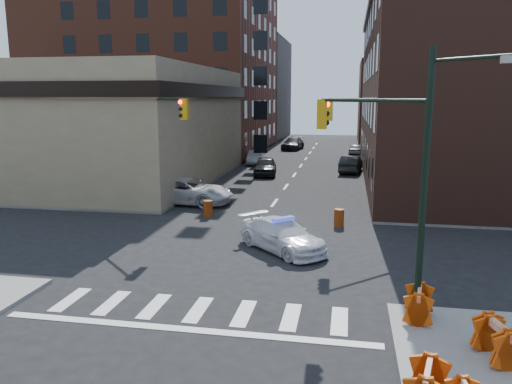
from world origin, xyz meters
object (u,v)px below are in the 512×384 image
at_px(parked_car_enear, 351,164).
at_px(barricade_se_a, 419,304).
at_px(pickup, 187,191).
at_px(parked_car_wnear, 265,166).
at_px(barrel_bank, 208,209).
at_px(barricade_nw_a, 134,195).
at_px(pedestrian_b, 100,187).
at_px(police_car, 282,235).
at_px(barrel_road, 339,218).
at_px(parked_car_wfar, 256,158).
at_px(pedestrian_a, 161,188).

distance_m(parked_car_enear, barricade_se_a, 31.00).
distance_m(pickup, parked_car_wnear, 12.99).
xyz_separation_m(barrel_bank, barricade_se_a, (10.02, -12.15, 0.17)).
bearing_deg(barricade_nw_a, pedestrian_b, 155.45).
xyz_separation_m(police_car, barrel_road, (2.40, 4.76, -0.23)).
distance_m(parked_car_wfar, pedestrian_b, 21.01).
bearing_deg(parked_car_wnear, pedestrian_a, -116.88).
bearing_deg(barricade_nw_a, pedestrian_a, 9.23).
distance_m(parked_car_enear, barricade_nw_a, 21.33).
height_order(parked_car_wfar, parked_car_enear, parked_car_enear).
height_order(pedestrian_b, barrel_bank, pedestrian_b).
xyz_separation_m(parked_car_wnear, barricade_se_a, (9.34, -28.00, -0.17)).
distance_m(pedestrian_a, barrel_road, 12.05).
bearing_deg(pedestrian_b, parked_car_wfar, 54.16).
xyz_separation_m(pedestrian_b, barrel_road, (15.60, -3.79, -0.47)).
bearing_deg(pedestrian_b, parked_car_wnear, 38.19).
xyz_separation_m(police_car, pedestrian_b, (-13.19, 8.56, 0.24)).
bearing_deg(parked_car_wnear, barricade_se_a, -78.44).
height_order(parked_car_enear, barricade_se_a, parked_car_enear).
bearing_deg(police_car, barricade_se_a, -98.48).
xyz_separation_m(parked_car_wnear, pedestrian_a, (-4.66, -12.82, 0.19)).
relative_size(parked_car_wfar, parked_car_enear, 0.87).
relative_size(pedestrian_a, barrel_bank, 1.80).
bearing_deg(pedestrian_b, barricade_nw_a, -29.63).
bearing_deg(pickup, pedestrian_b, 99.24).
bearing_deg(barrel_road, police_car, -116.80).
height_order(pedestrian_a, barrel_road, pedestrian_a).
bearing_deg(pickup, barricade_se_a, -134.38).
relative_size(parked_car_enear, barrel_bank, 4.95).
height_order(parked_car_enear, barrel_bank, parked_car_enear).
bearing_deg(parked_car_wfar, police_car, -80.79).
bearing_deg(pedestrian_b, barrel_bank, -37.26).
distance_m(parked_car_wnear, parked_car_enear, 7.95).
height_order(pedestrian_a, barricade_se_a, pedestrian_a).
relative_size(parked_car_enear, barricade_nw_a, 3.88).
relative_size(police_car, barricade_nw_a, 3.98).
relative_size(pickup, parked_car_wnear, 1.26).
bearing_deg(barricade_se_a, parked_car_enear, 12.93).
bearing_deg(parked_car_wfar, barricade_nw_a, -104.96).
distance_m(police_car, barrel_bank, 7.52).
xyz_separation_m(parked_car_enear, barricade_nw_a, (-13.65, -16.38, -0.17)).
height_order(pickup, barrel_bank, pickup).
xyz_separation_m(pickup, pedestrian_a, (-1.67, -0.18, 0.17)).
height_order(barrel_road, barricade_se_a, barricade_se_a).
relative_size(parked_car_wnear, barricade_nw_a, 3.94).
relative_size(parked_car_wfar, pedestrian_b, 2.60).
height_order(pickup, parked_car_wfar, pickup).
height_order(barricade_se_a, barricade_nw_a, barricade_se_a).
xyz_separation_m(pedestrian_a, barricade_se_a, (14.00, -15.18, -0.36)).
bearing_deg(parked_car_wfar, parked_car_wnear, -76.48).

